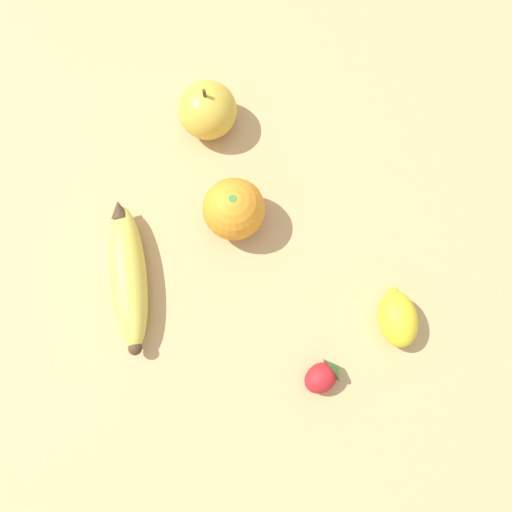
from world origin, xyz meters
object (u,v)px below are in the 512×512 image
object	(u,v)px
strawberry	(323,376)
orange	(234,209)
banana	(128,275)
lemon	(398,319)
apple	(208,110)

from	to	relation	value
strawberry	orange	bearing A→B (deg)	82.96
orange	strawberry	bearing A→B (deg)	-97.37
banana	lemon	xyz separation A→B (m)	(0.24, -0.24, 0.00)
apple	lemon	distance (m)	0.37
strawberry	lemon	world-z (taller)	lemon
apple	orange	bearing A→B (deg)	-110.68
orange	strawberry	size ratio (longest dim) A/B	1.70
banana	apple	distance (m)	0.24
apple	lemon	world-z (taller)	apple
strawberry	apple	distance (m)	0.38
strawberry	banana	bearing A→B (deg)	117.76
orange	strawberry	xyz separation A→B (m)	(-0.03, -0.23, -0.02)
banana	apple	bearing A→B (deg)	-31.92
orange	apple	distance (m)	0.15
banana	orange	xyz separation A→B (m)	(0.16, -0.01, 0.02)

